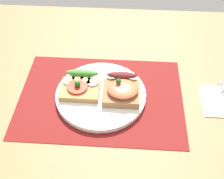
{
  "coord_description": "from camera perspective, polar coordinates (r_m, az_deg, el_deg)",
  "views": [
    {
      "loc": [
        6.26,
        -50.4,
        57.25
      ],
      "look_at": [
        3.0,
        0.0,
        3.22
      ],
      "focal_mm": 45.32,
      "sensor_mm": 36.0,
      "label": 1
    }
  ],
  "objects": [
    {
      "name": "sandwich_salmon",
      "position": [
        0.73,
        1.98,
        -0.08
      ],
      "size": [
        9.67,
        10.18,
        5.43
      ],
      "color": "#996B43",
      "rests_on": "plate"
    },
    {
      "name": "placemat",
      "position": [
        0.76,
        -2.25,
        -1.47
      ],
      "size": [
        43.87,
        30.88,
        0.3
      ],
      "primitive_type": "cube",
      "color": "maroon",
      "rests_on": "ground_plane"
    },
    {
      "name": "sandwich_egg_tomato",
      "position": [
        0.76,
        -6.37,
        0.96
      ],
      "size": [
        10.31,
        9.17,
        3.84
      ],
      "color": "#B3804D",
      "rests_on": "plate"
    },
    {
      "name": "plate",
      "position": [
        0.76,
        -2.26,
        -1.04
      ],
      "size": [
        24.07,
        24.07,
        1.42
      ],
      "primitive_type": "cylinder",
      "color": "white",
      "rests_on": "placemat"
    },
    {
      "name": "ground_plane",
      "position": [
        0.78,
        -2.21,
        -2.32
      ],
      "size": [
        120.0,
        90.0,
        3.2
      ],
      "primitive_type": "cube",
      "color": "#9B6F46"
    },
    {
      "name": "napkin",
      "position": [
        0.81,
        21.57,
        -2.13
      ],
      "size": [
        11.81,
        11.2,
        0.6
      ],
      "primitive_type": "cube",
      "color": "white",
      "rests_on": "ground_plane"
    }
  ]
}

